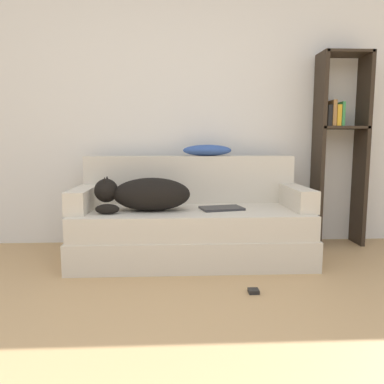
# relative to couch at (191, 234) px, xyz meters

# --- Properties ---
(wall_back) EXTENTS (8.04, 0.06, 2.70)m
(wall_back) POSITION_rel_couch_xyz_m (-0.11, 0.61, 1.14)
(wall_back) COLOR silver
(wall_back) RESTS_ON ground_plane
(couch) EXTENTS (1.89, 0.81, 0.42)m
(couch) POSITION_rel_couch_xyz_m (0.00, 0.00, 0.00)
(couch) COLOR beige
(couch) RESTS_ON ground_plane
(couch_backrest) EXTENTS (1.85, 0.15, 0.42)m
(couch_backrest) POSITION_rel_couch_xyz_m (0.00, 0.33, 0.42)
(couch_backrest) COLOR beige
(couch_backrest) RESTS_ON couch
(couch_arm_left) EXTENTS (0.15, 0.62, 0.17)m
(couch_arm_left) POSITION_rel_couch_xyz_m (-0.87, -0.01, 0.30)
(couch_arm_left) COLOR beige
(couch_arm_left) RESTS_ON couch
(couch_arm_right) EXTENTS (0.15, 0.62, 0.17)m
(couch_arm_right) POSITION_rel_couch_xyz_m (0.87, -0.01, 0.30)
(couch_arm_right) COLOR beige
(couch_arm_right) RESTS_ON couch
(dog) EXTENTS (0.75, 0.32, 0.28)m
(dog) POSITION_rel_couch_xyz_m (-0.37, -0.08, 0.35)
(dog) COLOR black
(dog) RESTS_ON couch
(laptop) EXTENTS (0.37, 0.27, 0.02)m
(laptop) POSITION_rel_couch_xyz_m (0.24, -0.04, 0.22)
(laptop) COLOR #2D2D30
(laptop) RESTS_ON couch
(throw_pillow) EXTENTS (0.43, 0.20, 0.10)m
(throw_pillow) POSITION_rel_couch_xyz_m (0.16, 0.34, 0.68)
(throw_pillow) COLOR #335199
(throw_pillow) RESTS_ON couch_backrest
(bookshelf) EXTENTS (0.45, 0.26, 1.77)m
(bookshelf) POSITION_rel_couch_xyz_m (1.39, 0.43, 0.78)
(bookshelf) COLOR #2D2319
(bookshelf) RESTS_ON ground_plane
(power_adapter) EXTENTS (0.07, 0.07, 0.03)m
(power_adapter) POSITION_rel_couch_xyz_m (0.37, -0.73, -0.20)
(power_adapter) COLOR black
(power_adapter) RESTS_ON ground_plane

